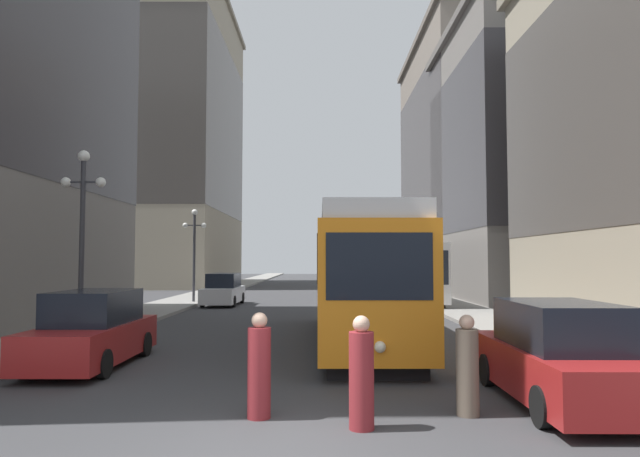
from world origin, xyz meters
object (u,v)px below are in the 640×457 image
parked_car_right_far (561,357)px  lamp_post_left_far (197,241)px  streetcar (362,275)px  pedestrian_on_sidewalk (262,369)px  lamp_post_left_near (85,215)px  parked_car_left_near (226,290)px  pedestrian_crossing_near (364,376)px  pedestrian_crossing_far (470,368)px  parked_car_left_mid (95,331)px  transit_bus (409,271)px

parked_car_right_far → lamp_post_left_far: (-11.71, 23.35, 2.88)m
streetcar → pedestrian_on_sidewalk: 9.02m
streetcar → parked_car_right_far: size_ratio=2.69×
lamp_post_left_near → lamp_post_left_far: 15.88m
parked_car_left_near → pedestrian_crossing_near: bearing=-74.7°
pedestrian_crossing_far → lamp_post_left_far: lamp_post_left_far is taller
parked_car_left_near → parked_car_left_mid: size_ratio=1.05×
parked_car_right_far → lamp_post_left_far: 26.28m
transit_bus → pedestrian_crossing_near: (-4.53, -25.35, -1.15)m
parked_car_left_near → pedestrian_on_sidewalk: (4.55, -23.36, -0.05)m
parked_car_left_mid → pedestrian_crossing_near: 8.06m
parked_car_left_mid → lamp_post_left_near: 5.27m
transit_bus → lamp_post_left_near: bearing=-128.2°
pedestrian_crossing_near → streetcar: bearing=20.5°
pedestrian_crossing_near → lamp_post_left_far: 26.28m
parked_car_right_far → parked_car_left_near: bearing=-65.9°
streetcar → pedestrian_crossing_near: bearing=-93.6°
transit_bus → parked_car_right_far: bearing=-92.8°
parked_car_left_mid → lamp_post_left_near: lamp_post_left_near is taller
streetcar → pedestrian_crossing_far: bearing=-81.7°
streetcar → parked_car_right_far: (3.02, -7.76, -1.26)m
streetcar → lamp_post_left_far: lamp_post_left_far is taller
streetcar → lamp_post_left_far: (-8.69, 15.59, 1.63)m
parked_car_right_far → pedestrian_crossing_near: 3.93m
parked_car_left_mid → pedestrian_crossing_far: size_ratio=2.84×
parked_car_left_mid → pedestrian_crossing_near: (6.17, -5.18, -0.04)m
parked_car_left_mid → pedestrian_crossing_far: 9.13m
pedestrian_crossing_near → lamp_post_left_near: lamp_post_left_near is taller
parked_car_right_far → pedestrian_crossing_far: 1.97m
pedestrian_on_sidewalk → lamp_post_left_far: size_ratio=0.31×
pedestrian_crossing_far → pedestrian_on_sidewalk: size_ratio=0.97×
pedestrian_crossing_far → lamp_post_left_far: bearing=51.0°
parked_car_left_near → pedestrian_on_sidewalk: 23.80m
transit_bus → pedestrian_on_sidewalk: (-6.16, -24.73, -1.15)m
lamp_post_left_near → lamp_post_left_far: size_ratio=1.08×
pedestrian_crossing_near → pedestrian_on_sidewalk: size_ratio=1.00×
pedestrian_crossing_near → lamp_post_left_near: (-8.07, 8.96, 3.18)m
parked_car_left_mid → lamp_post_left_near: bearing=116.6°
transit_bus → parked_car_left_mid: (-10.70, -20.17, -1.10)m
streetcar → pedestrian_crossing_far: streetcar is taller
streetcar → parked_car_left_mid: size_ratio=2.71×
pedestrian_crossing_near → lamp_post_left_far: lamp_post_left_far is taller
streetcar → lamp_post_left_near: 8.90m
parked_car_right_far → lamp_post_left_far: bearing=-62.9°
parked_car_right_far → lamp_post_left_near: lamp_post_left_near is taller
transit_bus → parked_car_left_mid: 22.86m
transit_bus → lamp_post_left_far: 12.74m
streetcar → transit_bus: 16.57m
pedestrian_on_sidewalk → transit_bus: bearing=-108.6°
transit_bus → parked_car_right_far: (-0.89, -23.85, -1.10)m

